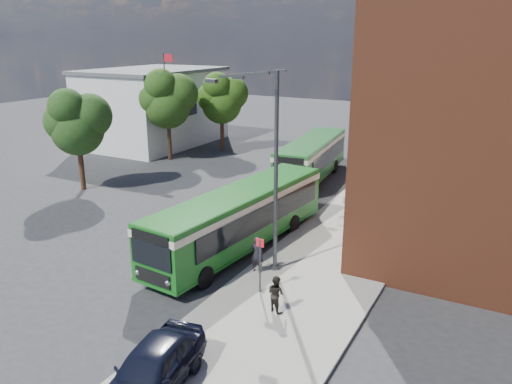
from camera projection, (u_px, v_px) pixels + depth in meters
The scene contains 15 objects.
ground at pixel (205, 236), 26.85m from camera, with size 120.00×120.00×0.00m, color #2A2A2D.
pavement at pixel (374, 212), 30.36m from camera, with size 6.00×48.00×0.15m, color gray.
kerb_line at pixel (327, 205), 31.77m from camera, with size 0.12×48.00×0.01m, color beige.
white_building at pixel (154, 107), 49.03m from camera, with size 9.40×13.40×7.30m.
flagpole at pixel (167, 103), 41.93m from camera, with size 0.95×0.10×9.00m.
street_lamp at pixel (268, 170), 21.54m from camera, with size 2.96×2.38×9.00m.
bus_stop_sign at pixel (260, 262), 20.33m from camera, with size 0.35×0.08×2.52m.
bus_front at pixel (240, 214), 24.83m from camera, with size 3.70×12.57×3.02m.
bus_rear at pixel (312, 156), 36.98m from camera, with size 3.74×11.18×3.02m.
parked_car at pixel (152, 370), 14.68m from camera, with size 1.82×4.53×1.54m, color black.
pedestrian_a at pixel (257, 254), 22.29m from camera, with size 0.61×0.40×1.68m, color black.
pedestrian_b at pixel (276, 294), 19.08m from camera, with size 0.72×0.56×1.47m, color black.
tree_left at pixel (77, 122), 33.61m from camera, with size 4.19×3.98×7.08m.
tree_mid at pixel (167, 98), 41.91m from camera, with size 4.62×4.39×7.80m.
tree_right at pixel (222, 98), 45.36m from camera, with size 4.33×4.11×7.30m.
Camera 1 is at (14.27, -20.59, 10.31)m, focal length 35.00 mm.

